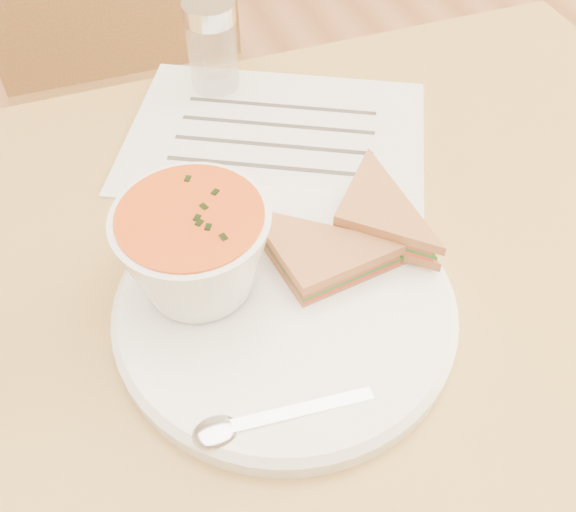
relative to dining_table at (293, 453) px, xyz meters
name	(u,v)px	position (x,y,z in m)	size (l,w,h in m)	color
dining_table	(293,453)	(0.00, 0.00, 0.00)	(1.00, 0.70, 0.75)	olive
chair_far	(148,132)	(-0.06, 0.58, 0.12)	(0.44, 0.44, 1.00)	brown
plate	(285,308)	(-0.02, -0.03, 0.38)	(0.29, 0.29, 0.02)	white
soup_bowl	(196,254)	(-0.08, 0.01, 0.43)	(0.12, 0.12, 0.09)	white
sandwich_half_a	(303,301)	(-0.01, -0.05, 0.41)	(0.10, 0.10, 0.03)	#BA7541
sandwich_half_b	(333,228)	(0.04, 0.01, 0.42)	(0.10, 0.10, 0.03)	#BA7541
spoon	(285,415)	(-0.06, -0.13, 0.40)	(0.17, 0.03, 0.01)	silver
paper_menu	(275,136)	(0.05, 0.19, 0.38)	(0.32, 0.24, 0.00)	silver
condiment_shaker	(212,47)	(0.01, 0.31, 0.43)	(0.06, 0.06, 0.11)	silver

